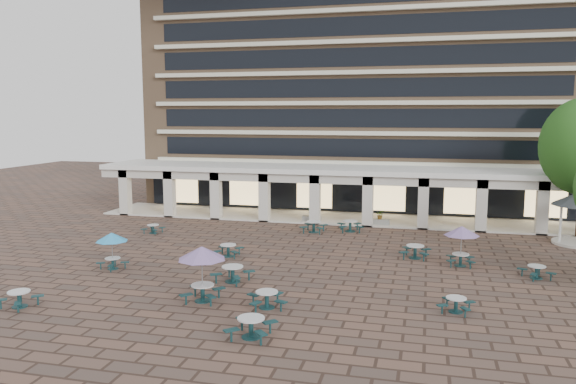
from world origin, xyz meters
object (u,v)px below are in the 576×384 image
(picnic_table_1, at_px, (233,272))
(planter_left, at_px, (312,216))
(picnic_table_0, at_px, (19,298))
(picnic_table_2, at_px, (251,326))
(planter_right, at_px, (380,220))

(picnic_table_1, relative_size, planter_left, 1.46)
(picnic_table_0, relative_size, picnic_table_2, 1.00)
(picnic_table_1, relative_size, planter_right, 1.46)
(planter_left, bearing_deg, picnic_table_1, -92.42)
(picnic_table_2, distance_m, planter_right, 24.09)
(picnic_table_0, height_order, picnic_table_2, picnic_table_2)
(picnic_table_0, distance_m, picnic_table_2, 11.41)
(picnic_table_2, bearing_deg, planter_left, 97.27)
(picnic_table_1, bearing_deg, planter_right, 82.84)
(picnic_table_1, xyz_separation_m, planter_left, (0.72, 17.06, -0.04))
(picnic_table_0, relative_size, planter_left, 1.25)
(picnic_table_0, bearing_deg, picnic_table_2, 5.87)
(picnic_table_2, relative_size, planter_right, 1.25)
(picnic_table_2, bearing_deg, picnic_table_0, 177.27)
(picnic_table_1, bearing_deg, planter_left, 100.57)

